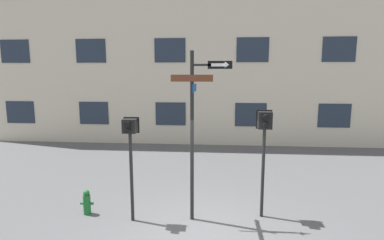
# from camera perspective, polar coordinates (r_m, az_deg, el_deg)

# --- Properties ---
(ground_plane) EXTENTS (60.00, 60.00, 0.00)m
(ground_plane) POSITION_cam_1_polar(r_m,az_deg,el_deg) (7.24, 1.76, -20.82)
(ground_plane) COLOR #515154
(building_facade) EXTENTS (24.00, 0.64, 12.56)m
(building_facade) POSITION_cam_1_polar(r_m,az_deg,el_deg) (15.39, 3.69, 18.90)
(building_facade) COLOR beige
(building_facade) RESTS_ON ground_plane
(street_sign_pole) EXTENTS (1.41, 0.95, 4.10)m
(street_sign_pole) POSITION_cam_1_polar(r_m,az_deg,el_deg) (7.06, 0.65, -0.32)
(street_sign_pole) COLOR black
(street_sign_pole) RESTS_ON ground_plane
(pedestrian_signal_left) EXTENTS (0.38, 0.40, 2.56)m
(pedestrian_signal_left) POSITION_cam_1_polar(r_m,az_deg,el_deg) (7.24, -11.67, -4.06)
(pedestrian_signal_left) COLOR black
(pedestrian_signal_left) RESTS_ON ground_plane
(pedestrian_signal_right) EXTENTS (0.39, 0.40, 2.71)m
(pedestrian_signal_right) POSITION_cam_1_polar(r_m,az_deg,el_deg) (7.48, 13.63, -2.56)
(pedestrian_signal_right) COLOR black
(pedestrian_signal_right) RESTS_ON ground_plane
(fire_hydrant) EXTENTS (0.34, 0.18, 0.65)m
(fire_hydrant) POSITION_cam_1_polar(r_m,az_deg,el_deg) (8.40, -19.39, -14.58)
(fire_hydrant) COLOR #196028
(fire_hydrant) RESTS_ON ground_plane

